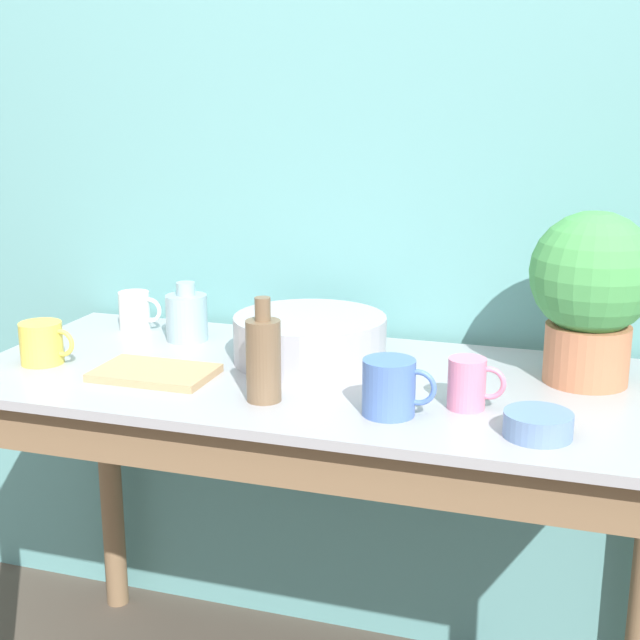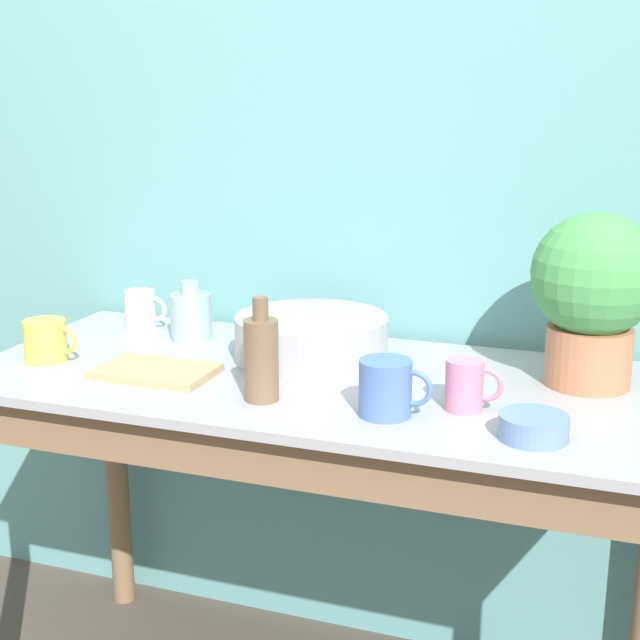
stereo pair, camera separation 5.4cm
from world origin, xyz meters
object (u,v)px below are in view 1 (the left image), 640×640
bottle_short (187,316)px  mug_pink (468,383)px  potted_plant (592,288)px  mug_yellow (42,343)px  mug_blue (390,387)px  bowl_small_blue (538,424)px  mug_white (135,311)px  bottle_tall (263,358)px  bowl_wash_large (310,338)px  tray_board (155,373)px

bottle_short → mug_pink: bearing=-20.5°
potted_plant → mug_yellow: potted_plant is taller
potted_plant → mug_blue: 0.47m
mug_blue → bowl_small_blue: bearing=-5.4°
mug_white → mug_yellow: 0.32m
bottle_tall → mug_yellow: size_ratio=1.59×
bowl_wash_large → tray_board: bowl_wash_large is taller
potted_plant → bottle_tall: 0.66m
bowl_wash_large → mug_yellow: bowl_wash_large is taller
bowl_small_blue → potted_plant: bearing=78.3°
bowl_small_blue → tray_board: (-0.78, 0.09, -0.01)m
mug_white → tray_board: (0.22, -0.32, -0.04)m
mug_white → bowl_small_blue: bearing=-22.3°
potted_plant → mug_yellow: size_ratio=2.75×
bowl_wash_large → mug_blue: 0.37m
mug_blue → bowl_small_blue: (0.27, -0.03, -0.03)m
bowl_wash_large → bowl_small_blue: 0.59m
bowl_small_blue → tray_board: 0.79m
mug_white → mug_blue: size_ratio=0.82×
bowl_wash_large → bottle_tall: bearing=-90.5°
mug_yellow → tray_board: mug_yellow is taller
tray_board → mug_blue: bearing=-7.4°
bowl_small_blue → tray_board: size_ratio=0.49×
mug_white → tray_board: 0.39m
bottle_short → bottle_tall: bearing=-46.1°
bottle_tall → tray_board: bottle_tall is taller
bowl_wash_large → tray_board: bearing=-142.7°
potted_plant → tray_board: (-0.85, -0.24, -0.19)m
mug_yellow → bowl_small_blue: (1.06, -0.10, -0.02)m
mug_blue → mug_yellow: 0.79m
bottle_tall → mug_pink: bearing=11.3°
bottle_tall → potted_plant: bearing=27.4°
tray_board → mug_white: bearing=124.6°
bottle_tall → bowl_small_blue: (0.51, -0.03, -0.06)m
mug_pink → tray_board: size_ratio=0.45×
bowl_wash_large → mug_pink: bowl_wash_large is taller
mug_blue → bowl_small_blue: 0.27m
bottle_tall → mug_white: size_ratio=1.81×
mug_white → tray_board: mug_white is taller
potted_plant → bowl_wash_large: (-0.58, -0.03, -0.15)m
bottle_short → tray_board: size_ratio=0.58×
bottle_short → tray_board: 0.28m
mug_blue → potted_plant: bearing=42.2°
bottle_tall → mug_pink: (0.38, 0.08, -0.04)m
bottle_tall → mug_white: bottle_tall is taller
bowl_small_blue → bottle_short: bearing=156.5°
mug_yellow → tray_board: size_ratio=0.52×
bowl_wash_large → tray_board: (-0.27, -0.21, -0.04)m
bottle_tall → tray_board: 0.29m
potted_plant → bowl_wash_large: bearing=-177.0°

